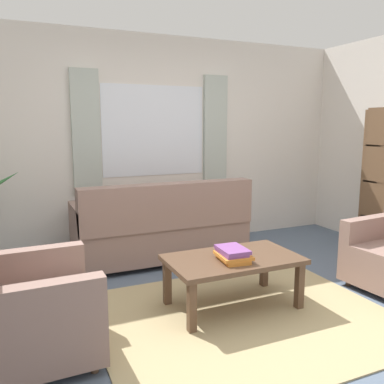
{
  "coord_description": "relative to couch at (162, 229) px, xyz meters",
  "views": [
    {
      "loc": [
        -1.6,
        -2.6,
        1.53
      ],
      "look_at": [
        -0.15,
        0.7,
        0.92
      ],
      "focal_mm": 37.76,
      "sensor_mm": 36.0,
      "label": 1
    }
  ],
  "objects": [
    {
      "name": "book_stack_on_table",
      "position": [
        0.1,
        -1.43,
        0.12
      ],
      "size": [
        0.27,
        0.33,
        0.1
      ],
      "color": "orange",
      "rests_on": "coffee_table"
    },
    {
      "name": "couch",
      "position": [
        0.0,
        0.0,
        0.0
      ],
      "size": [
        1.9,
        0.82,
        0.92
      ],
      "rotation": [
        0.0,
        0.0,
        3.14
      ],
      "color": "gray",
      "rests_on": "ground_plane"
    },
    {
      "name": "window_with_curtains",
      "position": [
        0.14,
        0.61,
        1.08
      ],
      "size": [
        1.98,
        0.07,
        1.4
      ],
      "color": "white"
    },
    {
      "name": "area_rug",
      "position": [
        0.14,
        -1.57,
        -0.36
      ],
      "size": [
        2.31,
        1.93,
        0.01
      ],
      "primitive_type": "cube",
      "color": "tan",
      "rests_on": "ground_plane"
    },
    {
      "name": "coffee_table",
      "position": [
        0.15,
        -1.36,
        0.01
      ],
      "size": [
        1.1,
        0.64,
        0.44
      ],
      "color": "brown",
      "rests_on": "ground_plane"
    },
    {
      "name": "ground_plane",
      "position": [
        0.14,
        -1.57,
        -0.37
      ],
      "size": [
        6.24,
        6.24,
        0.0
      ],
      "primitive_type": "plane",
      "color": "slate"
    },
    {
      "name": "armchair_left",
      "position": [
        -1.49,
        -1.48,
        -0.01
      ],
      "size": [
        0.84,
        0.86,
        0.88
      ],
      "rotation": [
        0.0,
        0.0,
        1.6
      ],
      "color": "gray",
      "rests_on": "ground_plane"
    },
    {
      "name": "wall_back",
      "position": [
        0.14,
        0.69,
        0.93
      ],
      "size": [
        5.32,
        0.12,
        2.6
      ],
      "primitive_type": "cube",
      "color": "silver",
      "rests_on": "ground_plane"
    }
  ]
}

